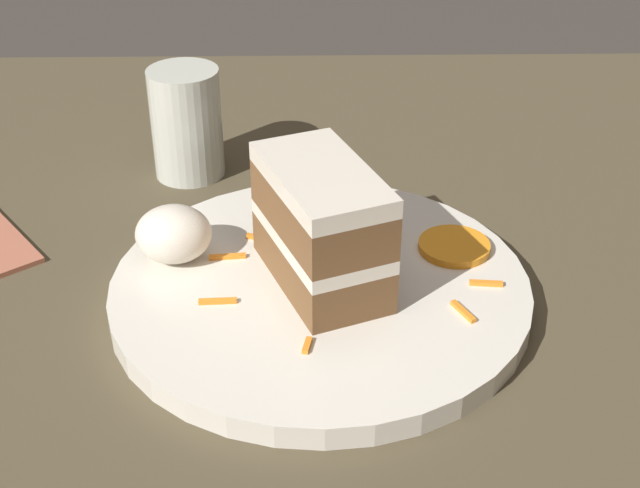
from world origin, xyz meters
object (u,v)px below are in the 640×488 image
Objects in this scene: cake_slice at (322,226)px; orange_garnish at (455,249)px; plate at (320,290)px; drinking_glass at (187,130)px; cream_dollop at (174,234)px.

cake_slice is 0.11m from orange_garnish.
drinking_glass is (0.11, -0.20, 0.03)m from plate.
drinking_glass is at bearing -81.43° from cake_slice.
drinking_glass reaches higher than plate.
orange_garnish is 0.27m from drinking_glass.
cake_slice is (-0.00, -0.00, 0.05)m from plate.
plate is at bearing 163.61° from cream_dollop.
cream_dollop is at bearing -16.39° from plate.
cream_dollop is at bearing -36.92° from cake_slice.
cream_dollop is 0.16m from drinking_glass.
orange_garnish is at bearing -160.63° from plate.
cake_slice is 0.11m from cream_dollop.
drinking_glass is at bearing -87.34° from cream_dollop.
orange_garnish is at bearing 142.81° from drinking_glass.
orange_garnish is (-0.20, -0.00, -0.02)m from cream_dollop.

